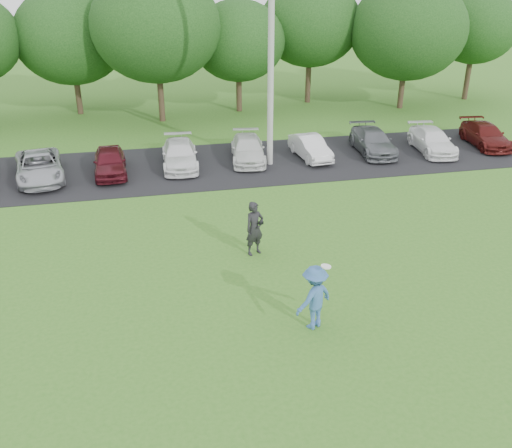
{
  "coord_description": "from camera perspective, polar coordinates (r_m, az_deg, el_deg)",
  "views": [
    {
      "loc": [
        -3.45,
        -12.86,
        9.3
      ],
      "look_at": [
        0.0,
        3.5,
        1.3
      ],
      "focal_mm": 40.0,
      "sensor_mm": 36.0,
      "label": 1
    }
  ],
  "objects": [
    {
      "name": "utility_pole",
      "position": [
        26.46,
        1.51,
        17.08
      ],
      "size": [
        0.28,
        0.28,
        10.79
      ],
      "primitive_type": "cylinder",
      "color": "#A4A5A0",
      "rests_on": "ground"
    },
    {
      "name": "parking_lot",
      "position": [
        27.69,
        -4.08,
        5.92
      ],
      "size": [
        32.0,
        6.5,
        0.03
      ],
      "primitive_type": "cube",
      "color": "black",
      "rests_on": "ground"
    },
    {
      "name": "tree_row",
      "position": [
        36.23,
        -4.16,
        18.55
      ],
      "size": [
        42.39,
        9.85,
        8.64
      ],
      "color": "#38281C",
      "rests_on": "ground"
    },
    {
      "name": "parked_cars",
      "position": [
        27.36,
        -5.15,
        6.96
      ],
      "size": [
        30.46,
        4.91,
        1.24
      ],
      "color": "silver",
      "rests_on": "parking_lot"
    },
    {
      "name": "frisbee_player",
      "position": [
        15.47,
        5.86,
        -7.31
      ],
      "size": [
        1.39,
        1.18,
        2.02
      ],
      "color": "#37629C",
      "rests_on": "ground"
    },
    {
      "name": "ground",
      "position": [
        16.24,
        2.58,
        -9.4
      ],
      "size": [
        100.0,
        100.0,
        0.0
      ],
      "primitive_type": "plane",
      "color": "#346E1F",
      "rests_on": "ground"
    },
    {
      "name": "camera_bystander",
      "position": [
        19.05,
        -0.15,
        -0.45
      ],
      "size": [
        0.81,
        0.68,
        1.89
      ],
      "color": "black",
      "rests_on": "ground"
    }
  ]
}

